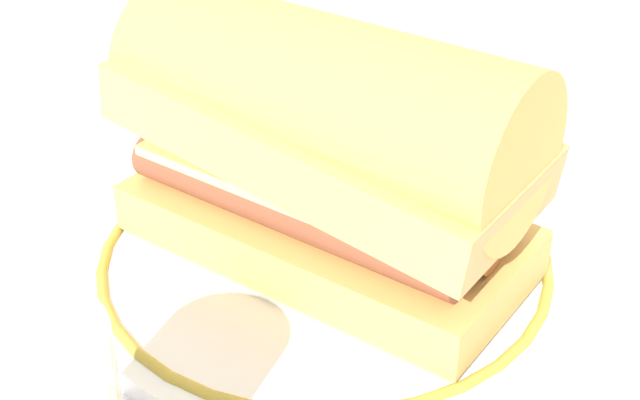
# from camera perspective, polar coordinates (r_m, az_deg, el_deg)

# --- Properties ---
(ground_plane) EXTENTS (1.50, 1.50, 0.00)m
(ground_plane) POSITION_cam_1_polar(r_m,az_deg,el_deg) (0.46, -1.77, -7.16)
(ground_plane) COLOR white
(plate) EXTENTS (0.26, 0.26, 0.01)m
(plate) POSITION_cam_1_polar(r_m,az_deg,el_deg) (0.48, 0.00, -3.72)
(plate) COLOR white
(plate) RESTS_ON ground_plane
(sausage_sandwich) EXTENTS (0.22, 0.13, 0.13)m
(sausage_sandwich) POSITION_cam_1_polar(r_m,az_deg,el_deg) (0.45, 0.00, 3.63)
(sausage_sandwich) COLOR tan
(sausage_sandwich) RESTS_ON plate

